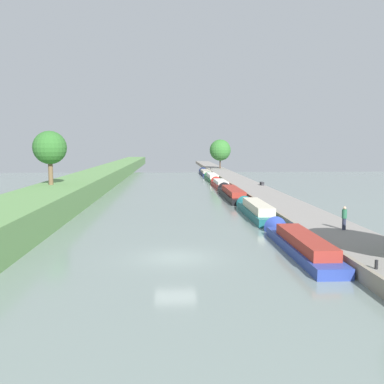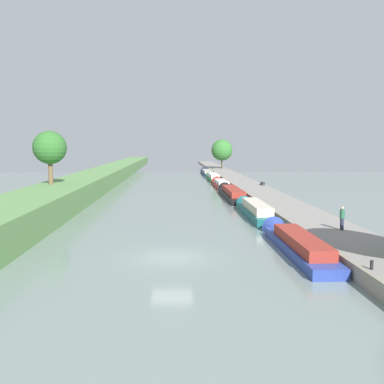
# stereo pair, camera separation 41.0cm
# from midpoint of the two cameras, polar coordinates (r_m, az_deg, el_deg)

# --- Properties ---
(ground_plane) EXTENTS (160.00, 160.00, 0.00)m
(ground_plane) POSITION_cam_midpoint_polar(r_m,az_deg,el_deg) (26.01, -2.70, -8.76)
(ground_plane) COLOR slate
(right_towpath) EXTENTS (4.44, 260.00, 0.83)m
(right_towpath) POSITION_cam_midpoint_polar(r_m,az_deg,el_deg) (28.39, 21.44, -7.05)
(right_towpath) COLOR gray
(right_towpath) RESTS_ON ground_plane
(stone_quay) EXTENTS (0.25, 260.00, 0.88)m
(stone_quay) POSITION_cam_midpoint_polar(r_m,az_deg,el_deg) (27.51, 16.95, -7.26)
(stone_quay) COLOR gray
(stone_quay) RESTS_ON ground_plane
(narrowboat_blue) EXTENTS (1.91, 12.28, 1.87)m
(narrowboat_blue) POSITION_cam_midpoint_polar(r_m,az_deg,el_deg) (28.33, 13.66, -6.61)
(narrowboat_blue) COLOR #283D93
(narrowboat_blue) RESTS_ON ground_plane
(narrowboat_teal) EXTENTS (1.82, 12.14, 1.96)m
(narrowboat_teal) POSITION_cam_midpoint_polar(r_m,az_deg,el_deg) (41.07, 8.20, -2.37)
(narrowboat_teal) COLOR #195B60
(narrowboat_teal) RESTS_ON ground_plane
(narrowboat_black) EXTENTS (2.05, 15.13, 1.99)m
(narrowboat_black) POSITION_cam_midpoint_polar(r_m,az_deg,el_deg) (55.14, 5.09, -0.16)
(narrowboat_black) COLOR black
(narrowboat_black) RESTS_ON ground_plane
(narrowboat_red) EXTENTS (2.00, 12.16, 1.90)m
(narrowboat_red) POSITION_cam_midpoint_polar(r_m,az_deg,el_deg) (69.18, 3.57, 1.11)
(narrowboat_red) COLOR maroon
(narrowboat_red) RESTS_ON ground_plane
(narrowboat_green) EXTENTS (1.90, 13.65, 1.90)m
(narrowboat_green) POSITION_cam_midpoint_polar(r_m,az_deg,el_deg) (82.28, 2.49, 2.00)
(narrowboat_green) COLOR #1E6033
(narrowboat_green) RESTS_ON ground_plane
(narrowboat_navy) EXTENTS (2.13, 14.05, 2.02)m
(narrowboat_navy) POSITION_cam_midpoint_polar(r_m,az_deg,el_deg) (97.99, 1.64, 2.65)
(narrowboat_navy) COLOR #141E42
(narrowboat_navy) RESTS_ON ground_plane
(tree_rightbank_midnear) EXTENTS (5.35, 5.35, 7.30)m
(tree_rightbank_midnear) POSITION_cam_midpoint_polar(r_m,az_deg,el_deg) (107.82, 3.70, 5.63)
(tree_rightbank_midnear) COLOR #4C3828
(tree_rightbank_midnear) RESTS_ON right_towpath
(tree_leftbank_downstream) EXTENTS (3.63, 3.63, 5.89)m
(tree_leftbank_downstream) POSITION_cam_midpoint_polar(r_m,az_deg,el_deg) (48.96, -18.79, 5.63)
(tree_leftbank_downstream) COLOR brown
(tree_leftbank_downstream) RESTS_ON left_grassy_bank
(person_walking) EXTENTS (0.34, 0.34, 1.66)m
(person_walking) POSITION_cam_midpoint_polar(r_m,az_deg,el_deg) (31.65, 19.41, -3.25)
(person_walking) COLOR #282D42
(person_walking) RESTS_ON right_towpath
(mooring_bollard_near) EXTENTS (0.16, 0.16, 0.45)m
(mooring_bollard_near) POSITION_cam_midpoint_polar(r_m,az_deg,el_deg) (22.44, 23.03, -8.95)
(mooring_bollard_near) COLOR black
(mooring_bollard_near) RESTS_ON right_towpath
(mooring_bollard_far) EXTENTS (0.16, 0.16, 0.45)m
(mooring_bollard_far) POSITION_cam_midpoint_polar(r_m,az_deg,el_deg) (103.62, 2.43, 3.18)
(mooring_bollard_far) COLOR black
(mooring_bollard_far) RESTS_ON right_towpath
(park_bench) EXTENTS (0.44, 1.50, 0.47)m
(park_bench) POSITION_cam_midpoint_polar(r_m,az_deg,el_deg) (63.68, 9.20, 1.22)
(park_bench) COLOR #333338
(park_bench) RESTS_ON right_towpath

